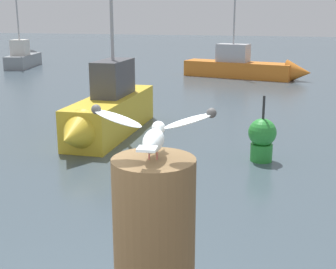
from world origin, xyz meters
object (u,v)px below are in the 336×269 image
(mooring_post, at_px, (154,251))
(channel_buoy, at_px, (262,138))
(seagull, at_px, (154,132))
(boat_grey, at_px, (25,58))
(boat_orange, at_px, (248,67))
(boat_yellow, at_px, (108,111))

(mooring_post, xyz_separation_m, channel_buoy, (0.09, 7.12, -1.31))
(seagull, relative_size, boat_grey, 0.11)
(boat_orange, distance_m, boat_yellow, 11.50)
(boat_orange, relative_size, channel_buoy, 4.45)
(seagull, distance_m, boat_yellow, 9.06)
(mooring_post, relative_size, boat_grey, 0.19)
(boat_orange, xyz_separation_m, boat_grey, (-12.43, 1.54, -0.00))
(mooring_post, relative_size, boat_orange, 0.16)
(seagull, height_order, channel_buoy, seagull)
(seagull, bearing_deg, boat_grey, 123.41)
(boat_orange, distance_m, channel_buoy, 12.38)
(seagull, xyz_separation_m, boat_orange, (-1.38, 19.40, -1.88))
(seagull, distance_m, boat_orange, 19.54)
(mooring_post, xyz_separation_m, seagull, (-0.00, 0.00, 0.58))
(mooring_post, height_order, boat_yellow, boat_yellow)
(boat_grey, bearing_deg, boat_orange, -7.05)
(seagull, bearing_deg, channel_buoy, 89.27)
(boat_grey, bearing_deg, mooring_post, -56.59)
(mooring_post, height_order, seagull, seagull)
(mooring_post, relative_size, channel_buoy, 0.69)
(boat_yellow, xyz_separation_m, channel_buoy, (3.71, -1.01, -0.14))
(boat_grey, bearing_deg, channel_buoy, -44.84)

